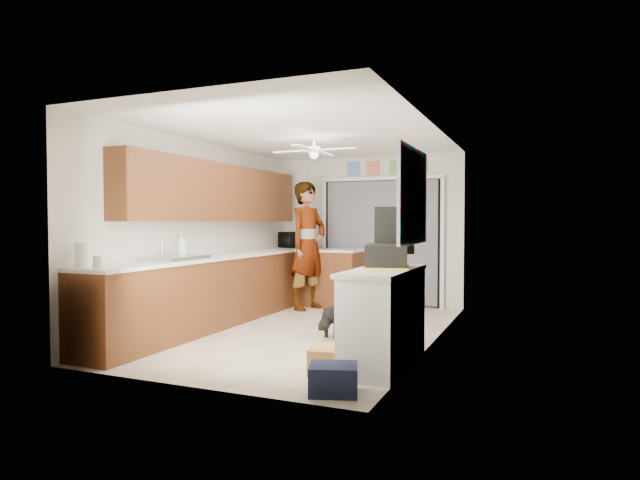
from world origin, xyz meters
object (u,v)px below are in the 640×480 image
(microwave, at_px, (295,240))
(man, at_px, (308,246))
(navy_crate, at_px, (334,379))
(cardboard_box, at_px, (331,362))
(paper_towel_roll, at_px, (81,255))
(suitcase, at_px, (387,256))
(dog, at_px, (336,320))
(soap_bottle, at_px, (182,245))

(microwave, xyz_separation_m, man, (0.56, -0.70, -0.06))
(navy_crate, bearing_deg, cardboard_box, 113.31)
(microwave, height_order, paper_towel_roll, microwave)
(suitcase, relative_size, navy_crate, 1.38)
(suitcase, distance_m, man, 3.26)
(paper_towel_roll, bearing_deg, dog, 47.89)
(man, bearing_deg, cardboard_box, -135.05)
(soap_bottle, distance_m, cardboard_box, 2.82)
(microwave, bearing_deg, dog, -121.22)
(cardboard_box, height_order, man, man)
(soap_bottle, bearing_deg, microwave, 86.45)
(microwave, xyz_separation_m, suitcase, (2.57, -3.26, -0.02))
(soap_bottle, relative_size, navy_crate, 0.85)
(paper_towel_roll, bearing_deg, soap_bottle, 89.32)
(soap_bottle, bearing_deg, dog, 15.88)
(paper_towel_roll, distance_m, navy_crate, 2.83)
(soap_bottle, xyz_separation_m, paper_towel_roll, (-0.02, -1.56, -0.04))
(navy_crate, distance_m, man, 4.30)
(soap_bottle, height_order, suitcase, soap_bottle)
(suitcase, distance_m, dog, 1.50)
(dog, bearing_deg, navy_crate, -60.99)
(cardboard_box, relative_size, man, 0.19)
(microwave, height_order, man, man)
(soap_bottle, distance_m, paper_towel_roll, 1.56)
(navy_crate, bearing_deg, microwave, 118.94)
(paper_towel_roll, relative_size, dog, 0.50)
(paper_towel_roll, bearing_deg, suitcase, 24.05)
(microwave, distance_m, navy_crate, 5.17)
(cardboard_box, relative_size, navy_crate, 1.00)
(microwave, relative_size, dog, 0.97)
(navy_crate, height_order, man, man)
(navy_crate, bearing_deg, dog, 110.53)
(microwave, distance_m, man, 0.90)
(soap_bottle, distance_m, suitcase, 2.77)
(cardboard_box, relative_size, dog, 0.76)
(navy_crate, distance_m, dog, 2.19)
(soap_bottle, height_order, man, man)
(microwave, height_order, soap_bottle, soap_bottle)
(paper_towel_roll, relative_size, suitcase, 0.47)
(suitcase, height_order, dog, suitcase)
(suitcase, bearing_deg, dog, 122.15)
(navy_crate, bearing_deg, man, 116.85)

